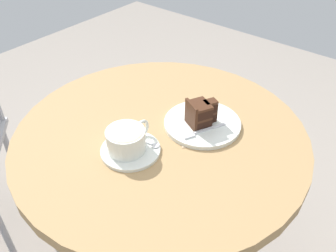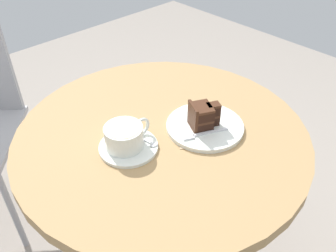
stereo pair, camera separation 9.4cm
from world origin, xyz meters
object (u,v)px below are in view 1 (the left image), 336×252
saucer (131,150)px  fork (199,132)px  napkin (200,128)px  coffee_cup (127,139)px  teaspoon (146,142)px  cake_plate (202,123)px  cake_slice (200,114)px

saucer → fork: size_ratio=1.24×
fork → napkin: size_ratio=0.66×
saucer → napkin: (0.19, -0.09, -0.00)m
coffee_cup → teaspoon: 0.06m
coffee_cup → fork: 0.20m
fork → napkin: (0.03, 0.02, -0.01)m
cake_plate → coffee_cup: bearing=157.8°
fork → coffee_cup: bearing=-6.8°
saucer → teaspoon: (0.04, -0.02, 0.01)m
cake_plate → cake_slice: bearing=172.5°
cake_plate → napkin: (-0.02, -0.01, -0.00)m
teaspoon → cake_slice: (0.15, -0.06, 0.04)m
saucer → cake_plate: size_ratio=0.71×
saucer → cake_slice: cake_slice is taller
teaspoon → napkin: bearing=53.8°
cake_slice → fork: bearing=-146.9°
cake_plate → napkin: 0.02m
saucer → napkin: size_ratio=0.81×
coffee_cup → fork: (0.17, -0.11, -0.03)m
coffee_cup → cake_slice: size_ratio=1.49×
saucer → fork: (0.16, -0.10, 0.01)m
cake_slice → napkin: bearing=-124.1°
cake_slice → napkin: cake_slice is taller
napkin → coffee_cup: bearing=154.7°
saucer → coffee_cup: coffee_cup is taller
cake_slice → napkin: (-0.00, -0.01, -0.04)m
saucer → coffee_cup: bearing=120.6°
teaspoon → fork: 0.15m
coffee_cup → cake_plate: coffee_cup is taller
saucer → cake_plate: (0.21, -0.08, 0.00)m
saucer → teaspoon: teaspoon is taller
teaspoon → saucer: bearing=-120.9°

